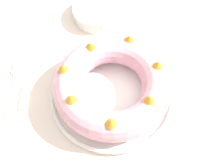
{
  "coord_description": "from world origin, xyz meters",
  "views": [
    {
      "loc": [
        -0.04,
        -0.35,
        1.4
      ],
      "look_at": [
        -0.03,
        0.0,
        0.81
      ],
      "focal_mm": 42.0,
      "sensor_mm": 36.0,
      "label": 1
    }
  ],
  "objects": [
    {
      "name": "bundt_cake",
      "position": [
        -0.03,
        0.0,
        0.81
      ],
      "size": [
        0.31,
        0.31,
        0.09
      ],
      "color": "#E09EAD",
      "rests_on": "serving_dish"
    },
    {
      "name": "cake_knife",
      "position": [
        -0.27,
        0.03,
        0.76
      ],
      "size": [
        0.02,
        0.17,
        0.01
      ],
      "rotation": [
        0.0,
        0.0,
        -0.05
      ],
      "color": "white",
      "rests_on": "dining_table"
    },
    {
      "name": "fork",
      "position": [
        -0.31,
        0.05,
        0.76
      ],
      "size": [
        0.02,
        0.2,
        0.01
      ],
      "rotation": [
        0.0,
        0.0,
        -0.04
      ],
      "color": "white",
      "rests_on": "dining_table"
    },
    {
      "name": "serving_knife",
      "position": [
        -0.34,
        0.02,
        0.76
      ],
      "size": [
        0.02,
        0.21,
        0.01
      ],
      "rotation": [
        0.0,
        0.0,
        0.02
      ],
      "color": "white",
      "rests_on": "dining_table"
    },
    {
      "name": "dining_table",
      "position": [
        0.0,
        0.0,
        0.66
      ],
      "size": [
        1.21,
        1.12,
        0.75
      ],
      "color": "beige",
      "rests_on": "ground_plane"
    },
    {
      "name": "ground_plane",
      "position": [
        0.0,
        0.0,
        0.0
      ],
      "size": [
        8.0,
        8.0,
        0.0
      ],
      "primitive_type": "plane",
      "color": "#4C4742"
    },
    {
      "name": "serving_dish",
      "position": [
        -0.03,
        0.0,
        0.76
      ],
      "size": [
        0.34,
        0.34,
        0.02
      ],
      "color": "white",
      "rests_on": "dining_table"
    },
    {
      "name": "side_bowl",
      "position": [
        -0.07,
        0.31,
        0.77
      ],
      "size": [
        0.16,
        0.16,
        0.04
      ],
      "primitive_type": "cylinder",
      "color": "white",
      "rests_on": "dining_table"
    }
  ]
}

